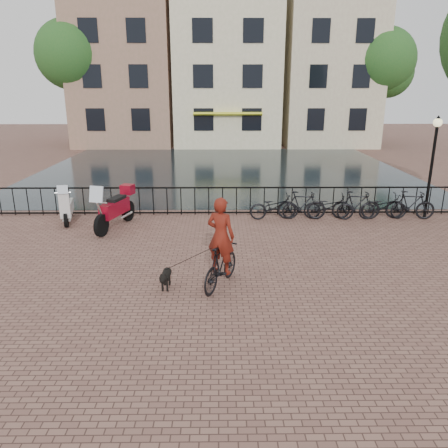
{
  "coord_description": "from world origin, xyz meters",
  "views": [
    {
      "loc": [
        -0.1,
        -7.25,
        4.4
      ],
      "look_at": [
        0.0,
        3.0,
        1.2
      ],
      "focal_mm": 35.0,
      "sensor_mm": 36.0,
      "label": 1
    }
  ],
  "objects_px": {
    "lamp_post": "(434,150)",
    "cyclist": "(221,248)",
    "motorcycle": "(114,204)",
    "scooter": "(67,201)",
    "dog": "(166,278)"
  },
  "relations": [
    {
      "from": "lamp_post",
      "to": "cyclist",
      "type": "bearing_deg",
      "value": -142.43
    },
    {
      "from": "motorcycle",
      "to": "lamp_post",
      "type": "bearing_deg",
      "value": 22.37
    },
    {
      "from": "motorcycle",
      "to": "cyclist",
      "type": "bearing_deg",
      "value": -36.14
    },
    {
      "from": "cyclist",
      "to": "scooter",
      "type": "relative_size",
      "value": 1.52
    },
    {
      "from": "dog",
      "to": "motorcycle",
      "type": "xyz_separation_m",
      "value": [
        -2.17,
        4.54,
        0.58
      ]
    },
    {
      "from": "cyclist",
      "to": "dog",
      "type": "distance_m",
      "value": 1.44
    },
    {
      "from": "motorcycle",
      "to": "scooter",
      "type": "bearing_deg",
      "value": 174.5
    },
    {
      "from": "dog",
      "to": "lamp_post",
      "type": "bearing_deg",
      "value": 36.49
    },
    {
      "from": "lamp_post",
      "to": "motorcycle",
      "type": "xyz_separation_m",
      "value": [
        -10.71,
        -1.15,
        -1.56
      ]
    },
    {
      "from": "cyclist",
      "to": "motorcycle",
      "type": "xyz_separation_m",
      "value": [
        -3.43,
        4.45,
        -0.12
      ]
    },
    {
      "from": "lamp_post",
      "to": "cyclist",
      "type": "distance_m",
      "value": 9.3
    },
    {
      "from": "dog",
      "to": "cyclist",
      "type": "bearing_deg",
      "value": 6.79
    },
    {
      "from": "lamp_post",
      "to": "motorcycle",
      "type": "relative_size",
      "value": 1.46
    },
    {
      "from": "lamp_post",
      "to": "motorcycle",
      "type": "distance_m",
      "value": 10.89
    },
    {
      "from": "scooter",
      "to": "motorcycle",
      "type": "bearing_deg",
      "value": -34.45
    }
  ]
}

